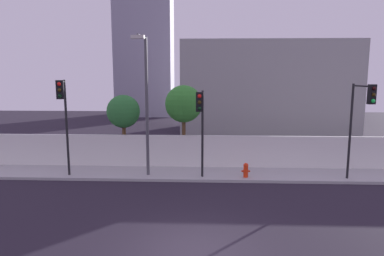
{
  "coord_description": "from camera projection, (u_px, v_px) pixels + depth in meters",
  "views": [
    {
      "loc": [
        0.35,
        -9.9,
        5.42
      ],
      "look_at": [
        -0.34,
        6.5,
        2.84
      ],
      "focal_mm": 32.72,
      "sensor_mm": 36.0,
      "label": 1
    }
  ],
  "objects": [
    {
      "name": "ground_plane",
      "position": [
        194.0,
        253.0,
        10.63
      ],
      "size": [
        80.0,
        80.0,
        0.0
      ],
      "primitive_type": "plane",
      "color": "#251E2B"
    },
    {
      "name": "sidewalk",
      "position": [
        200.0,
        174.0,
        18.71
      ],
      "size": [
        36.0,
        2.4,
        0.15
      ],
      "primitive_type": "cube",
      "color": "#A7A7A7",
      "rests_on": "ground"
    },
    {
      "name": "perimeter_wall",
      "position": [
        200.0,
        151.0,
        19.83
      ],
      "size": [
        36.0,
        0.18,
        1.8
      ],
      "primitive_type": "cube",
      "color": "silver",
      "rests_on": "sidewalk"
    },
    {
      "name": "traffic_light_left",
      "position": [
        63.0,
        108.0,
        17.23
      ],
      "size": [
        0.45,
        1.3,
        4.95
      ],
      "color": "black",
      "rests_on": "sidewalk"
    },
    {
      "name": "traffic_light_center",
      "position": [
        361.0,
        111.0,
        16.51
      ],
      "size": [
        0.57,
        1.55,
        4.78
      ],
      "color": "black",
      "rests_on": "sidewalk"
    },
    {
      "name": "traffic_light_right",
      "position": [
        201.0,
        116.0,
        16.73
      ],
      "size": [
        0.35,
        1.75,
        4.42
      ],
      "color": "black",
      "rests_on": "sidewalk"
    },
    {
      "name": "street_lamp_curbside",
      "position": [
        146.0,
        96.0,
        17.51
      ],
      "size": [
        0.61,
        1.79,
        7.04
      ],
      "color": "#4C4C51",
      "rests_on": "sidewalk"
    },
    {
      "name": "fire_hydrant",
      "position": [
        246.0,
        170.0,
        17.86
      ],
      "size": [
        0.44,
        0.26,
        0.75
      ],
      "color": "red",
      "rests_on": "sidewalk"
    },
    {
      "name": "roadside_tree_leftmost",
      "position": [
        123.0,
        112.0,
        20.57
      ],
      "size": [
        1.95,
        1.95,
        4.18
      ],
      "color": "brown",
      "rests_on": "ground"
    },
    {
      "name": "roadside_tree_midleft",
      "position": [
        184.0,
        104.0,
        20.35
      ],
      "size": [
        2.18,
        2.18,
        4.75
      ],
      "color": "brown",
      "rests_on": "ground"
    },
    {
      "name": "low_building_distant",
      "position": [
        266.0,
        87.0,
        32.92
      ],
      "size": [
        15.91,
        6.0,
        8.33
      ],
      "primitive_type": "cube",
      "color": "#949494",
      "rests_on": "ground"
    },
    {
      "name": "tower_on_skyline",
      "position": [
        144.0,
        1.0,
        43.75
      ],
      "size": [
        7.07,
        5.0,
        28.71
      ],
      "primitive_type": "cube",
      "color": "gray",
      "rests_on": "ground"
    }
  ]
}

